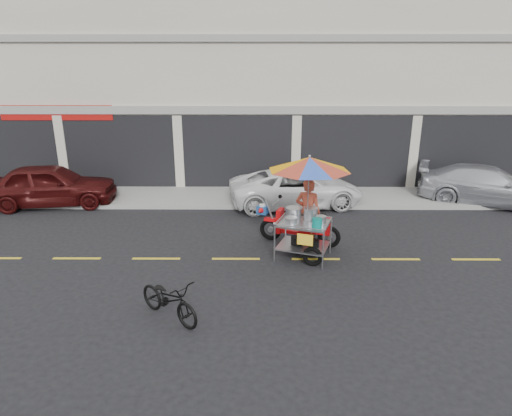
{
  "coord_description": "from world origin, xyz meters",
  "views": [
    {
      "loc": [
        -1.44,
        -9.79,
        4.49
      ],
      "look_at": [
        -1.5,
        0.6,
        1.15
      ],
      "focal_mm": 30.0,
      "sensor_mm": 36.0,
      "label": 1
    }
  ],
  "objects_px": {
    "maroon_sedan": "(51,185)",
    "silver_pickup": "(488,186)",
    "food_vendor_rig": "(307,191)",
    "near_bicycle": "(169,299)",
    "white_pickup": "(296,188)"
  },
  "relations": [
    {
      "from": "maroon_sedan",
      "to": "white_pickup",
      "type": "xyz_separation_m",
      "value": [
        8.48,
        0.06,
        -0.1
      ]
    },
    {
      "from": "silver_pickup",
      "to": "food_vendor_rig",
      "type": "xyz_separation_m",
      "value": [
        -6.82,
        -4.25,
        0.97
      ]
    },
    {
      "from": "maroon_sedan",
      "to": "silver_pickup",
      "type": "distance_m",
      "value": 15.21
    },
    {
      "from": "maroon_sedan",
      "to": "near_bicycle",
      "type": "height_order",
      "value": "maroon_sedan"
    },
    {
      "from": "maroon_sedan",
      "to": "white_pickup",
      "type": "bearing_deg",
      "value": -98.65
    },
    {
      "from": "maroon_sedan",
      "to": "food_vendor_rig",
      "type": "distance_m",
      "value": 9.32
    },
    {
      "from": "maroon_sedan",
      "to": "silver_pickup",
      "type": "relative_size",
      "value": 0.94
    },
    {
      "from": "near_bicycle",
      "to": "food_vendor_rig",
      "type": "xyz_separation_m",
      "value": [
        2.89,
        3.15,
        1.23
      ]
    },
    {
      "from": "silver_pickup",
      "to": "near_bicycle",
      "type": "xyz_separation_m",
      "value": [
        -9.71,
        -7.4,
        -0.26
      ]
    },
    {
      "from": "maroon_sedan",
      "to": "silver_pickup",
      "type": "xyz_separation_m",
      "value": [
        15.2,
        0.27,
        -0.07
      ]
    },
    {
      "from": "near_bicycle",
      "to": "food_vendor_rig",
      "type": "bearing_deg",
      "value": -2.8
    },
    {
      "from": "silver_pickup",
      "to": "food_vendor_rig",
      "type": "distance_m",
      "value": 8.1
    },
    {
      "from": "near_bicycle",
      "to": "white_pickup",
      "type": "bearing_deg",
      "value": 17.17
    },
    {
      "from": "white_pickup",
      "to": "silver_pickup",
      "type": "relative_size",
      "value": 0.99
    },
    {
      "from": "maroon_sedan",
      "to": "white_pickup",
      "type": "height_order",
      "value": "maroon_sedan"
    }
  ]
}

